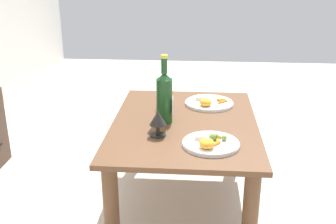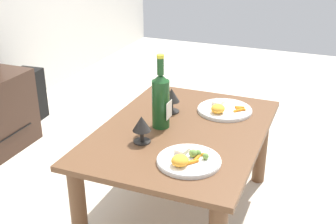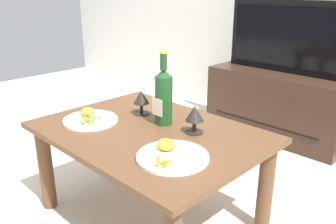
% 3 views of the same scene
% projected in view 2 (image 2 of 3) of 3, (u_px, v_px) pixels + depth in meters
% --- Properties ---
extents(ground_plane, '(6.40, 6.40, 0.00)m').
position_uv_depth(ground_plane, '(181.00, 212.00, 2.18)').
color(ground_plane, beige).
extents(dining_table, '(1.01, 0.73, 0.46)m').
position_uv_depth(dining_table, '(182.00, 146.00, 2.02)').
color(dining_table, brown).
rests_on(dining_table, ground_plane).
extents(floor_speaker, '(0.19, 0.19, 0.37)m').
position_uv_depth(floor_speaker, '(29.00, 95.00, 3.14)').
color(floor_speaker, black).
rests_on(floor_speaker, ground_plane).
extents(wine_bottle, '(0.08, 0.08, 0.35)m').
position_uv_depth(wine_bottle, '(161.00, 99.00, 1.96)').
color(wine_bottle, '#19471E').
rests_on(wine_bottle, dining_table).
extents(goblet_left, '(0.08, 0.08, 0.12)m').
position_uv_depth(goblet_left, '(142.00, 125.00, 1.84)').
color(goblet_left, black).
rests_on(goblet_left, dining_table).
extents(goblet_right, '(0.08, 0.08, 0.13)m').
position_uv_depth(goblet_right, '(172.00, 97.00, 2.14)').
color(goblet_right, black).
rests_on(goblet_right, dining_table).
extents(dinner_plate_left, '(0.26, 0.26, 0.05)m').
position_uv_depth(dinner_plate_left, '(188.00, 160.00, 1.71)').
color(dinner_plate_left, white).
rests_on(dinner_plate_left, dining_table).
extents(dinner_plate_right, '(0.27, 0.27, 0.05)m').
position_uv_depth(dinner_plate_right, '(224.00, 109.00, 2.17)').
color(dinner_plate_right, white).
rests_on(dinner_plate_right, dining_table).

